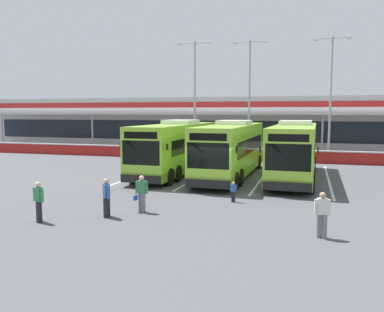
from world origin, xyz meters
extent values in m
plane|color=#4C4C51|center=(0.00, 0.00, 0.00)|extent=(200.00, 200.00, 0.00)
cube|color=silver|center=(0.00, 27.00, 2.75)|extent=(70.00, 10.00, 5.50)
cube|color=#19232D|center=(0.00, 21.98, 2.30)|extent=(66.00, 0.08, 2.20)
cube|color=maroon|center=(0.00, 21.97, 5.15)|extent=(68.00, 0.08, 0.60)
cube|color=beige|center=(0.00, 20.50, 4.20)|extent=(67.00, 3.00, 0.24)
cube|color=gray|center=(0.00, 27.00, 5.75)|extent=(70.00, 10.00, 0.50)
cylinder|color=#999999|center=(-31.00, 19.30, 2.10)|extent=(0.20, 0.20, 4.20)
cylinder|color=#999999|center=(-18.60, 19.30, 2.10)|extent=(0.20, 0.20, 4.20)
cylinder|color=#999999|center=(-6.20, 19.30, 2.10)|extent=(0.20, 0.20, 4.20)
cylinder|color=#999999|center=(6.20, 19.30, 2.10)|extent=(0.20, 0.20, 4.20)
cube|color=maroon|center=(0.00, 14.50, 0.50)|extent=(60.00, 0.36, 1.00)
cube|color=#B2B2B2|center=(0.00, 14.50, 1.05)|extent=(60.00, 0.40, 0.10)
cube|color=#8CC633|center=(-4.01, 5.80, 1.91)|extent=(2.77, 12.04, 3.19)
cube|color=olive|center=(-4.01, 5.80, 0.59)|extent=(2.79, 12.06, 0.56)
cube|color=black|center=(-4.00, 6.20, 2.15)|extent=(2.75, 9.65, 0.96)
cube|color=black|center=(-4.12, -0.15, 2.05)|extent=(2.31, 0.14, 1.40)
cube|color=black|center=(-4.12, -0.16, 3.05)|extent=(2.05, 0.12, 0.40)
cube|color=silver|center=(-3.99, 6.80, 3.64)|extent=(2.10, 2.84, 0.28)
cube|color=black|center=(-4.12, -0.26, 0.55)|extent=(2.45, 0.20, 0.44)
cube|color=black|center=(-2.66, 0.17, 2.40)|extent=(0.08, 0.12, 0.36)
cube|color=black|center=(-5.57, 0.22, 2.40)|extent=(0.08, 0.12, 0.36)
cylinder|color=black|center=(-2.73, 10.37, 0.52)|extent=(0.34, 1.05, 1.04)
cylinder|color=black|center=(-5.12, 10.42, 0.52)|extent=(0.34, 1.05, 1.04)
cylinder|color=black|center=(-2.87, 2.58, 0.52)|extent=(0.34, 1.05, 1.04)
cylinder|color=black|center=(-5.26, 2.62, 0.52)|extent=(0.34, 1.05, 1.04)
cylinder|color=black|center=(-2.90, 1.18, 0.52)|extent=(0.34, 1.05, 1.04)
cylinder|color=black|center=(-5.29, 1.22, 0.52)|extent=(0.34, 1.05, 1.04)
cube|color=#8CC633|center=(0.01, 5.38, 1.91)|extent=(2.77, 12.04, 3.19)
cube|color=olive|center=(0.01, 5.38, 0.59)|extent=(2.79, 12.06, 0.56)
cube|color=black|center=(0.02, 5.78, 2.15)|extent=(2.75, 9.65, 0.96)
cube|color=black|center=(-0.09, -0.57, 2.05)|extent=(2.31, 0.14, 1.40)
cube|color=black|center=(-0.09, -0.58, 3.05)|extent=(2.05, 0.12, 0.40)
cube|color=silver|center=(0.03, 6.38, 3.64)|extent=(2.10, 2.84, 0.28)
cube|color=black|center=(-0.10, -0.68, 0.55)|extent=(2.45, 0.20, 0.44)
cube|color=black|center=(1.37, -0.25, 2.40)|extent=(0.08, 0.12, 0.36)
cube|color=black|center=(-1.54, -0.20, 2.40)|extent=(0.08, 0.12, 0.36)
cylinder|color=black|center=(1.29, 9.95, 0.52)|extent=(0.34, 1.05, 1.04)
cylinder|color=black|center=(-1.10, 10.00, 0.52)|extent=(0.34, 1.05, 1.04)
cylinder|color=black|center=(1.15, 2.16, 0.52)|extent=(0.34, 1.05, 1.04)
cylinder|color=black|center=(-1.24, 2.20, 0.52)|extent=(0.34, 1.05, 1.04)
cylinder|color=black|center=(1.13, 0.76, 0.52)|extent=(0.34, 1.05, 1.04)
cylinder|color=black|center=(-1.26, 0.80, 0.52)|extent=(0.34, 1.05, 1.04)
cube|color=#8CC633|center=(4.11, 5.79, 1.91)|extent=(2.77, 12.04, 3.19)
cube|color=olive|center=(4.11, 5.79, 0.59)|extent=(2.79, 12.06, 0.56)
cube|color=black|center=(4.12, 6.19, 2.15)|extent=(2.75, 9.65, 0.96)
cube|color=black|center=(4.01, -0.16, 2.05)|extent=(2.31, 0.14, 1.40)
cube|color=black|center=(4.01, -0.17, 3.05)|extent=(2.05, 0.12, 0.40)
cube|color=silver|center=(4.13, 6.79, 3.64)|extent=(2.10, 2.84, 0.28)
cube|color=black|center=(4.00, -0.27, 0.55)|extent=(2.45, 0.20, 0.44)
cube|color=black|center=(5.47, 0.16, 2.40)|extent=(0.08, 0.12, 0.36)
cube|color=black|center=(2.56, 0.22, 2.40)|extent=(0.08, 0.12, 0.36)
cylinder|color=black|center=(5.39, 10.37, 0.52)|extent=(0.34, 1.05, 1.04)
cylinder|color=black|center=(3.00, 10.41, 0.52)|extent=(0.34, 1.05, 1.04)
cylinder|color=black|center=(5.25, 2.57, 0.52)|extent=(0.34, 1.05, 1.04)
cylinder|color=black|center=(2.86, 2.61, 0.52)|extent=(0.34, 1.05, 1.04)
cylinder|color=black|center=(5.22, 1.17, 0.52)|extent=(0.34, 1.05, 1.04)
cylinder|color=black|center=(2.84, 1.21, 0.52)|extent=(0.34, 1.05, 1.04)
cube|color=silver|center=(-6.30, 6.00, 0.00)|extent=(0.14, 13.00, 0.01)
cube|color=silver|center=(-2.10, 6.00, 0.00)|extent=(0.14, 13.00, 0.01)
cube|color=silver|center=(2.10, 6.00, 0.00)|extent=(0.14, 13.00, 0.01)
cube|color=silver|center=(6.30, 6.00, 0.00)|extent=(0.14, 13.00, 0.01)
cube|color=slate|center=(-1.99, -5.11, 0.42)|extent=(0.16, 0.20, 0.84)
cube|color=slate|center=(-1.82, -5.21, 0.42)|extent=(0.16, 0.20, 0.84)
cube|color=#387F4C|center=(-1.91, -5.16, 1.12)|extent=(0.37, 0.27, 0.56)
cube|color=#387F4C|center=(-2.12, -5.19, 1.09)|extent=(0.10, 0.11, 0.54)
cube|color=#387F4C|center=(-1.69, -5.13, 1.09)|extent=(0.10, 0.11, 0.54)
sphere|color=#DBB293|center=(-1.91, -5.16, 1.51)|extent=(0.22, 0.22, 0.22)
cube|color=#194C9E|center=(-2.19, -5.19, 0.63)|extent=(0.16, 0.29, 0.22)
cylinder|color=#194C9E|center=(-2.19, -5.19, 0.81)|extent=(0.02, 0.02, 0.16)
cube|color=black|center=(-3.00, -6.23, 0.42)|extent=(0.23, 0.23, 0.84)
cube|color=black|center=(-2.98, -6.43, 0.42)|extent=(0.23, 0.23, 0.84)
cube|color=#2D5693|center=(-2.99, -6.33, 1.12)|extent=(0.39, 0.40, 0.56)
cube|color=#2D5693|center=(-3.14, -6.17, 1.09)|extent=(0.13, 0.13, 0.54)
cube|color=#2D5693|center=(-2.84, -6.48, 1.09)|extent=(0.13, 0.13, 0.54)
sphere|color=tan|center=(-2.99, -6.33, 1.51)|extent=(0.22, 0.22, 0.22)
cube|color=black|center=(1.52, -2.08, 0.26)|extent=(0.09, 0.12, 0.52)
cube|color=black|center=(1.62, -2.15, 0.26)|extent=(0.09, 0.12, 0.52)
cube|color=#2D5693|center=(1.57, -2.11, 0.69)|extent=(0.22, 0.15, 0.35)
cube|color=#2D5693|center=(1.44, -2.12, 0.68)|extent=(0.06, 0.06, 0.33)
cube|color=#2D5693|center=(1.71, -2.11, 0.68)|extent=(0.06, 0.06, 0.33)
sphere|color=#DBB293|center=(1.57, -2.11, 0.94)|extent=(0.14, 0.14, 0.14)
cube|color=black|center=(-5.26, -7.70, 0.42)|extent=(0.18, 0.21, 0.84)
cube|color=black|center=(-5.14, -7.85, 0.42)|extent=(0.18, 0.21, 0.84)
cube|color=#387F4C|center=(-5.20, -7.78, 1.12)|extent=(0.39, 0.30, 0.56)
cube|color=#387F4C|center=(-5.41, -7.72, 1.09)|extent=(0.11, 0.12, 0.54)
cube|color=#387F4C|center=(-4.99, -7.83, 1.09)|extent=(0.11, 0.12, 0.54)
sphere|color=#DBB293|center=(-5.20, -7.78, 1.51)|extent=(0.22, 0.22, 0.22)
cube|color=slate|center=(5.44, -6.68, 0.42)|extent=(0.17, 0.20, 0.84)
cube|color=slate|center=(5.62, -6.77, 0.42)|extent=(0.17, 0.20, 0.84)
cube|color=silver|center=(5.53, -6.72, 1.12)|extent=(0.38, 0.28, 0.56)
cube|color=silver|center=(5.32, -6.77, 1.09)|extent=(0.11, 0.12, 0.54)
cube|color=silver|center=(5.75, -6.68, 1.09)|extent=(0.11, 0.12, 0.54)
sphere|color=tan|center=(5.53, -6.72, 1.51)|extent=(0.22, 0.22, 0.22)
cylinder|color=#9E9EA3|center=(-5.64, 16.23, 5.50)|extent=(0.20, 0.20, 11.00)
cylinder|color=#9E9EA3|center=(-5.64, 16.23, 10.85)|extent=(2.80, 0.10, 0.10)
cube|color=silver|center=(-7.04, 16.23, 10.75)|extent=(0.44, 0.28, 0.20)
cube|color=silver|center=(-4.24, 16.23, 10.75)|extent=(0.44, 0.28, 0.20)
cylinder|color=#9E9EA3|center=(-0.52, 17.06, 5.50)|extent=(0.20, 0.20, 11.00)
cylinder|color=#9E9EA3|center=(-0.52, 17.06, 10.85)|extent=(2.80, 0.10, 0.10)
cube|color=silver|center=(-1.92, 17.06, 10.75)|extent=(0.44, 0.28, 0.20)
cube|color=silver|center=(0.88, 17.06, 10.75)|extent=(0.44, 0.28, 0.20)
cylinder|color=#9E9EA3|center=(6.74, 17.35, 5.50)|extent=(0.20, 0.20, 11.00)
cylinder|color=#9E9EA3|center=(6.74, 17.35, 10.85)|extent=(2.80, 0.10, 0.10)
cube|color=silver|center=(5.34, 17.35, 10.75)|extent=(0.44, 0.28, 0.20)
cube|color=silver|center=(8.14, 17.35, 10.75)|extent=(0.44, 0.28, 0.20)
camera|label=1|loc=(5.02, -20.96, 4.36)|focal=37.41mm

